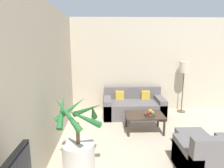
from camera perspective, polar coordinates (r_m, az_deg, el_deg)
wall_back at (r=6.26m, az=18.85°, el=5.14°), size 7.98×0.06×2.70m
wall_left at (r=2.97m, az=-21.68°, el=-1.98°), size 0.06×7.74×2.70m
potted_palm at (r=3.38m, az=-9.58°, el=-16.95°), size 0.83×0.84×1.25m
sofa_loveseat at (r=5.60m, az=6.10°, el=-6.39°), size 1.64×0.86×0.76m
floor_lamp at (r=6.02m, az=19.94°, el=3.69°), size 0.29×0.29×1.48m
coffee_table at (r=4.66m, az=9.26°, el=-9.22°), size 0.87×0.59×0.40m
fruit_bowl at (r=4.59m, az=10.72°, el=-8.57°), size 0.23×0.23×0.05m
apple_red at (r=4.51m, az=10.35°, el=-8.07°), size 0.08×0.08×0.08m
apple_green at (r=4.56m, az=11.53°, el=-7.96°), size 0.07×0.07×0.07m
orange_fruit at (r=4.62m, az=10.87°, el=-7.55°), size 0.09×0.09×0.09m
armchair at (r=3.58m, az=26.20°, el=-18.94°), size 0.88×0.82×0.77m
ottoman at (r=4.26m, az=21.88°, el=-14.72°), size 0.54×0.46×0.34m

